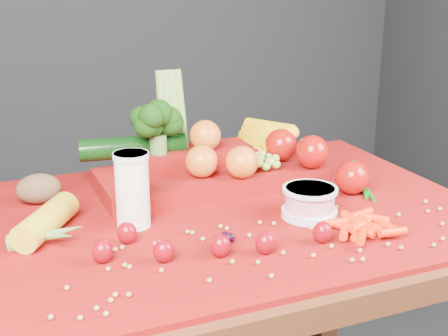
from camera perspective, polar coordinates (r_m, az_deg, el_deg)
name	(u,v)px	position (r m, az deg, el deg)	size (l,w,h in m)	color
table	(228,255)	(1.38, 0.33, -7.94)	(1.10, 0.80, 0.75)	#3C1C0D
red_cloth	(228,212)	(1.34, 0.33, -4.07)	(1.05, 0.75, 0.01)	maroon
milk_glass	(132,187)	(1.24, -8.39, -1.75)	(0.07, 0.07, 0.15)	white
yogurt_bowl	(310,201)	(1.30, 7.84, -3.01)	(0.12, 0.12, 0.06)	silver
strawberry_scatter	(192,236)	(1.16, -2.95, -6.20)	(0.44, 0.28, 0.05)	maroon
dark_grape_cluster	(227,240)	(1.16, 0.30, -6.59)	(0.06, 0.05, 0.03)	black
soybean_scatter	(270,245)	(1.17, 4.23, -7.03)	(0.84, 0.24, 0.01)	#9D8143
corn_ear	(47,231)	(1.23, -15.92, -5.55)	(0.25, 0.27, 0.06)	yellow
potato	(39,189)	(1.42, -16.60, -1.82)	(0.10, 0.07, 0.07)	#533423
baby_carrot_pile	(360,226)	(1.24, 12.35, -5.24)	(0.17, 0.17, 0.03)	red
green_bean_pile	(359,188)	(1.48, 12.21, -1.84)	(0.14, 0.12, 0.01)	#145814
produce_mound	(218,161)	(1.46, -0.55, 0.65)	(0.61, 0.35, 0.27)	maroon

